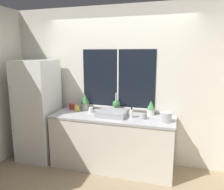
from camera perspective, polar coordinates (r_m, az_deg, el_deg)
The scene contains 15 objects.
ground_plane at distance 3.67m, azimuth -1.51°, elevation -20.43°, with size 14.00×14.00×0.00m, color #937F60.
wall_back at distance 3.85m, azimuth 1.70°, elevation 2.57°, with size 8.00×0.09×2.70m.
wall_left at distance 5.40m, azimuth -16.77°, elevation 4.49°, with size 0.06×7.00×2.70m.
counter at distance 3.73m, azimuth 0.03°, elevation -12.10°, with size 2.02×0.66×0.90m.
refrigerator at distance 4.15m, azimuth -18.84°, elevation -3.83°, with size 0.64×0.64×1.79m.
sink at distance 3.58m, azimuth 0.01°, elevation -4.75°, with size 0.46×0.44×0.35m.
potted_plant_left at distance 3.97m, azimuth -7.07°, elevation -1.42°, with size 0.16×0.16×0.29m.
potted_plant_center at distance 3.78m, azimuth 1.13°, elevation -2.76°, with size 0.13×0.13×0.21m.
potted_plant_right at distance 3.67m, azimuth 10.13°, elevation -3.26°, with size 0.13×0.13×0.24m.
soap_bottle at distance 3.50m, azimuth 5.12°, elevation -4.76°, with size 0.06×0.06×0.17m.
mug_red at distance 4.07m, azimuth -10.51°, elevation -3.01°, with size 0.09×0.09×0.09m.
mug_white at distance 3.82m, azimuth -5.56°, elevation -3.86°, with size 0.08×0.08×0.09m.
mug_grey at distance 3.45m, azimuth 8.49°, elevation -5.53°, with size 0.08×0.08×0.09m.
mug_yellow at distance 3.93m, azimuth -9.13°, elevation -3.45°, with size 0.08×0.08×0.10m.
kettle at distance 3.36m, azimuth 13.89°, elevation -5.56°, with size 0.17×0.17×0.16m.
Camera 1 is at (1.00, -2.97, 1.90)m, focal length 35.00 mm.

